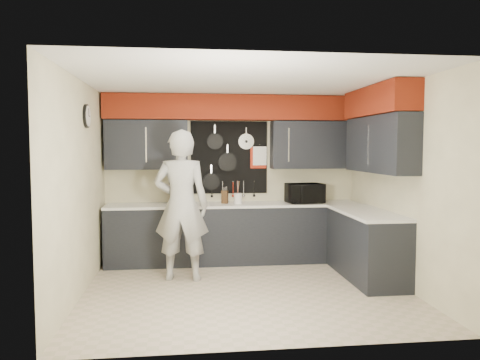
{
  "coord_description": "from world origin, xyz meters",
  "views": [
    {
      "loc": [
        -0.76,
        -5.71,
        1.79
      ],
      "look_at": [
        -0.02,
        0.5,
        1.35
      ],
      "focal_mm": 35.0,
      "sensor_mm": 36.0,
      "label": 1
    }
  ],
  "objects": [
    {
      "name": "knife_block",
      "position": [
        -0.14,
        1.46,
        1.02
      ],
      "size": [
        0.12,
        0.12,
        0.2
      ],
      "primitive_type": "cube",
      "rotation": [
        0.0,
        0.0,
        -0.32
      ],
      "color": "#321F0F",
      "rests_on": "base_cabinets"
    },
    {
      "name": "microwave",
      "position": [
        1.1,
        1.38,
        1.07
      ],
      "size": [
        0.6,
        0.45,
        0.3
      ],
      "primitive_type": "imported",
      "rotation": [
        0.0,
        0.0,
        0.14
      ],
      "color": "black",
      "rests_on": "base_cabinets"
    },
    {
      "name": "coffee_maker",
      "position": [
        -0.88,
        1.51,
        1.11
      ],
      "size": [
        0.25,
        0.28,
        0.36
      ],
      "rotation": [
        0.0,
        0.0,
        0.23
      ],
      "color": "black",
      "rests_on": "base_cabinets"
    },
    {
      "name": "base_cabinets",
      "position": [
        0.49,
        1.13,
        0.46
      ],
      "size": [
        3.95,
        2.2,
        0.92
      ],
      "color": "black",
      "rests_on": "ground"
    },
    {
      "name": "utensil_crock",
      "position": [
        0.06,
        1.43,
        1.0
      ],
      "size": [
        0.12,
        0.12,
        0.16
      ],
      "primitive_type": "cylinder",
      "color": "white",
      "rests_on": "base_cabinets"
    },
    {
      "name": "back_wall_assembly",
      "position": [
        0.01,
        1.6,
        2.01
      ],
      "size": [
        4.0,
        0.36,
        2.6
      ],
      "color": "beige",
      "rests_on": "ground"
    },
    {
      "name": "right_wall_assembly",
      "position": [
        1.85,
        0.26,
        1.94
      ],
      "size": [
        0.36,
        3.5,
        2.6
      ],
      "color": "beige",
      "rests_on": "ground"
    },
    {
      "name": "person",
      "position": [
        -0.81,
        0.56,
        1.01
      ],
      "size": [
        0.81,
        0.6,
        2.02
      ],
      "primitive_type": "imported",
      "rotation": [
        0.0,
        0.0,
        2.98
      ],
      "color": "beige",
      "rests_on": "ground"
    },
    {
      "name": "ground",
      "position": [
        0.0,
        0.0,
        0.0
      ],
      "size": [
        4.0,
        4.0,
        0.0
      ],
      "primitive_type": "plane",
      "color": "#C7B39B",
      "rests_on": "ground"
    },
    {
      "name": "left_wall_assembly",
      "position": [
        -1.99,
        0.02,
        1.33
      ],
      "size": [
        0.05,
        3.5,
        2.6
      ],
      "color": "beige",
      "rests_on": "ground"
    }
  ]
}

